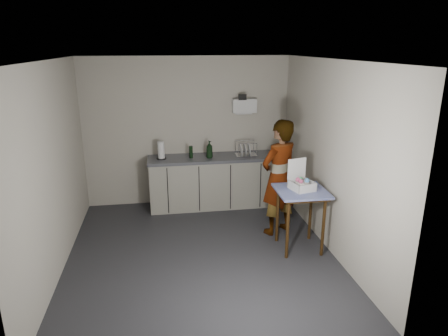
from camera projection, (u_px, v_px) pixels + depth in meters
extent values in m
plane|color=#2A2A2F|center=(201.00, 253.00, 5.55)|extent=(4.00, 4.00, 0.00)
cube|color=beige|center=(188.00, 132.00, 7.04)|extent=(3.60, 0.02, 2.60)
cube|color=beige|center=(330.00, 158.00, 5.44)|extent=(0.02, 4.00, 2.60)
cube|color=beige|center=(54.00, 170.00, 4.89)|extent=(0.02, 4.00, 2.60)
cube|color=white|center=(197.00, 60.00, 4.78)|extent=(3.60, 4.00, 0.01)
cube|color=black|center=(213.00, 203.00, 7.20)|extent=(2.20, 0.52, 0.08)
cube|color=#A3A191|center=(213.00, 183.00, 7.09)|extent=(2.20, 0.58, 0.86)
cube|color=#474951|center=(212.00, 158.00, 6.95)|extent=(2.24, 0.62, 0.05)
cube|color=black|center=(168.00, 191.00, 6.69)|extent=(0.02, 0.01, 0.80)
cube|color=black|center=(199.00, 189.00, 6.77)|extent=(0.02, 0.01, 0.80)
cube|color=black|center=(230.00, 187.00, 6.86)|extent=(0.01, 0.01, 0.80)
cube|color=black|center=(260.00, 185.00, 6.94)|extent=(0.02, 0.01, 0.80)
cube|color=white|center=(244.00, 106.00, 7.00)|extent=(0.42, 0.16, 0.24)
cube|color=white|center=(244.00, 113.00, 7.09)|extent=(0.30, 0.06, 0.04)
cube|color=black|center=(243.00, 97.00, 6.86)|extent=(0.14, 0.02, 0.10)
cylinder|color=#3C210D|center=(288.00, 231.00, 5.32)|extent=(0.04, 0.04, 0.81)
cylinder|color=#3C210D|center=(323.00, 228.00, 5.38)|extent=(0.04, 0.04, 0.81)
cylinder|color=#3C210D|center=(277.00, 216.00, 5.79)|extent=(0.04, 0.04, 0.81)
cylinder|color=#3C210D|center=(310.00, 214.00, 5.85)|extent=(0.04, 0.04, 0.81)
cube|color=#3C210D|center=(301.00, 193.00, 5.46)|extent=(0.61, 0.61, 0.04)
cube|color=#192C98|center=(301.00, 191.00, 5.45)|extent=(0.69, 0.69, 0.03)
imported|color=#B2A593|center=(279.00, 178.00, 5.94)|extent=(0.77, 0.67, 1.76)
imported|color=black|center=(209.00, 149.00, 6.83)|extent=(0.15, 0.15, 0.30)
cylinder|color=red|center=(209.00, 152.00, 6.97)|extent=(0.06, 0.06, 0.12)
cylinder|color=black|center=(191.00, 152.00, 6.83)|extent=(0.06, 0.06, 0.21)
cylinder|color=black|center=(161.00, 158.00, 6.81)|extent=(0.17, 0.17, 0.02)
cylinder|color=white|center=(161.00, 150.00, 6.76)|extent=(0.12, 0.12, 0.29)
cube|color=silver|center=(246.00, 155.00, 7.01)|extent=(0.36, 0.27, 0.02)
cylinder|color=silver|center=(238.00, 150.00, 6.84)|extent=(0.01, 0.01, 0.23)
cylinder|color=silver|center=(257.00, 149.00, 6.89)|extent=(0.01, 0.01, 0.23)
cylinder|color=silver|center=(236.00, 147.00, 7.06)|extent=(0.01, 0.01, 0.23)
cylinder|color=silver|center=(254.00, 146.00, 7.11)|extent=(0.01, 0.01, 0.23)
cylinder|color=white|center=(241.00, 149.00, 6.97)|extent=(0.05, 0.20, 0.20)
cylinder|color=white|center=(245.00, 149.00, 6.98)|extent=(0.05, 0.20, 0.20)
cylinder|color=white|center=(249.00, 149.00, 6.99)|extent=(0.05, 0.20, 0.20)
cube|color=white|center=(302.00, 189.00, 5.46)|extent=(0.35, 0.35, 0.01)
cube|color=white|center=(308.00, 188.00, 5.32)|extent=(0.28, 0.08, 0.11)
cube|color=white|center=(296.00, 182.00, 5.56)|extent=(0.28, 0.08, 0.11)
cube|color=white|center=(293.00, 187.00, 5.39)|extent=(0.08, 0.28, 0.11)
cube|color=white|center=(311.00, 184.00, 5.50)|extent=(0.08, 0.28, 0.11)
cube|color=white|center=(297.00, 168.00, 5.51)|extent=(0.28, 0.08, 0.29)
cylinder|color=white|center=(302.00, 185.00, 5.44)|extent=(0.19, 0.19, 0.11)
sphere|color=#EB5690|center=(301.00, 181.00, 5.37)|extent=(0.07, 0.07, 0.07)
sphere|color=#5DABFF|center=(307.00, 181.00, 5.41)|extent=(0.07, 0.07, 0.07)
sphere|color=#57D37D|center=(300.00, 179.00, 5.46)|extent=(0.07, 0.07, 0.07)
sphere|color=#EB5690|center=(298.00, 180.00, 5.44)|extent=(0.07, 0.07, 0.07)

